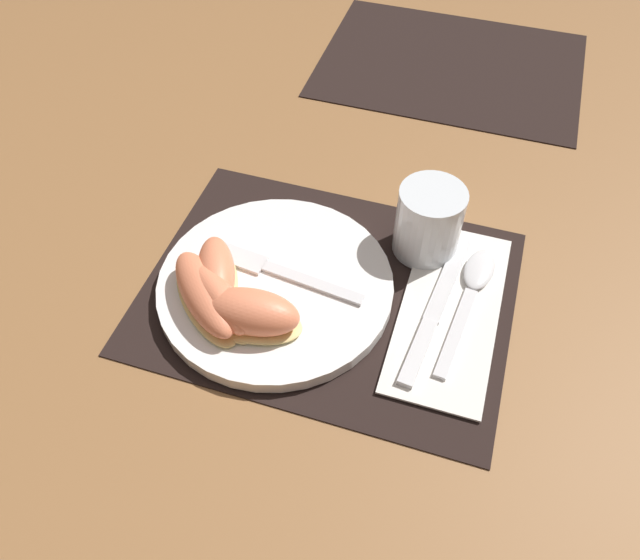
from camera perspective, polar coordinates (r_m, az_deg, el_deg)
ground_plane at (r=0.72m, az=0.78°, el=-1.07°), size 3.00×3.00×0.00m
placemat at (r=0.72m, az=0.78°, el=-0.98°), size 0.42×0.32×0.00m
placemat_far at (r=1.10m, az=11.85°, el=18.74°), size 0.42×0.32×0.00m
plate at (r=0.71m, az=-4.07°, el=-0.51°), size 0.27×0.27×0.02m
juice_glass at (r=0.74m, az=9.84°, el=4.99°), size 0.08×0.08×0.09m
napkin at (r=0.71m, az=11.77°, el=-2.74°), size 0.11×0.25×0.00m
knife at (r=0.70m, az=10.46°, el=-2.72°), size 0.04×0.22×0.01m
spoon at (r=0.73m, az=13.84°, el=-0.47°), size 0.04×0.19×0.01m
fork at (r=0.72m, az=-4.56°, el=1.11°), size 0.20×0.04×0.00m
citrus_wedge_0 at (r=0.70m, az=-9.43°, el=0.67°), size 0.09×0.11×0.04m
citrus_wedge_1 at (r=0.68m, az=-10.45°, el=-1.37°), size 0.13×0.13×0.04m
citrus_wedge_2 at (r=0.68m, az=-9.30°, el=-1.78°), size 0.12×0.10×0.04m
citrus_wedge_3 at (r=0.66m, az=-6.25°, el=-3.08°), size 0.11×0.07×0.05m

